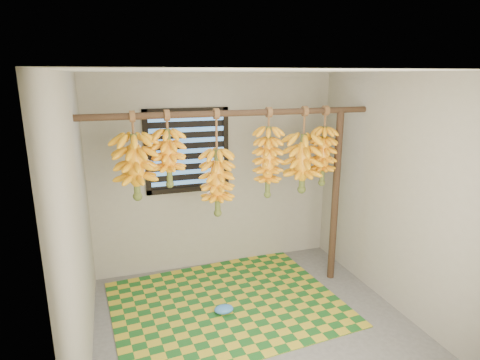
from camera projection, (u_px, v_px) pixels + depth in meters
name	position (u px, v px, depth m)	size (l,w,h in m)	color
floor	(258.00, 330.00, 3.85)	(3.00, 3.00, 0.01)	#535353
ceiling	(261.00, 70.00, 3.23)	(3.00, 3.00, 0.01)	silver
wall_back	(216.00, 173.00, 4.92)	(3.00, 0.01, 2.40)	gray
wall_left	(77.00, 231.00, 3.09)	(0.01, 3.00, 2.40)	gray
wall_right	(400.00, 196.00, 3.99)	(0.01, 3.00, 2.40)	gray
window	(187.00, 151.00, 4.72)	(1.00, 0.04, 1.00)	black
hanging_pole	(235.00, 113.00, 3.98)	(0.06, 0.06, 3.00)	#402A1B
support_post	(335.00, 198.00, 4.59)	(0.08, 0.08, 2.00)	#402A1B
woven_mat	(227.00, 303.00, 4.28)	(2.33, 1.87, 0.01)	#19551D
plastic_bag	(224.00, 309.00, 4.09)	(0.20, 0.15, 0.08)	#3474C5
banana_bunch_a	(136.00, 167.00, 3.80)	(0.39, 0.39, 0.84)	brown
banana_bunch_b	(169.00, 158.00, 3.88)	(0.32, 0.32, 0.74)	brown
banana_bunch_c	(217.00, 182.00, 4.10)	(0.34, 0.34, 1.10)	brown
banana_bunch_d	(268.00, 162.00, 4.22)	(0.31, 0.31, 0.95)	brown
banana_bunch_e	(303.00, 163.00, 4.35)	(0.41, 0.41, 0.93)	brown
banana_bunch_f	(323.00, 156.00, 4.41)	(0.27, 0.27, 0.87)	brown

